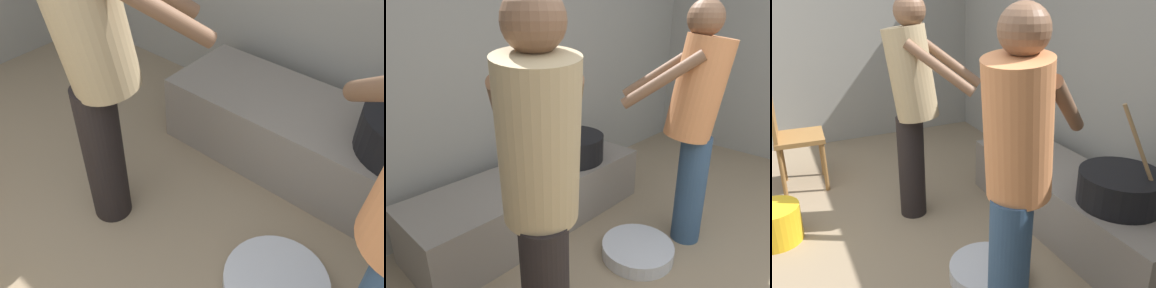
% 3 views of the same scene
% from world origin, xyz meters
% --- Properties ---
extents(block_enclosure_rear, '(5.64, 0.20, 2.34)m').
position_xyz_m(block_enclosure_rear, '(0.00, 2.56, 1.17)').
color(block_enclosure_rear, gray).
rests_on(block_enclosure_rear, ground_plane).
extents(hearth_ledge, '(1.87, 0.60, 0.42)m').
position_xyz_m(hearth_ledge, '(-0.01, 2.04, 0.21)').
color(hearth_ledge, slate).
rests_on(hearth_ledge, ground_plane).
extents(cooking_pot_main, '(0.51, 0.51, 0.66)m').
position_xyz_m(cooking_pot_main, '(0.41, 2.03, 0.53)').
color(cooking_pot_main, black).
rests_on(cooking_pot_main, hearth_ledge).
extents(cook_in_orange_shirt, '(0.64, 0.74, 1.63)m').
position_xyz_m(cook_in_orange_shirt, '(0.62, 1.13, 0.94)').
color(cook_in_orange_shirt, navy).
rests_on(cook_in_orange_shirt, ground_plane).
extents(cook_in_tan_shirt, '(0.66, 0.73, 1.64)m').
position_xyz_m(cook_in_tan_shirt, '(-0.70, 1.10, 0.94)').
color(cook_in_tan_shirt, black).
rests_on(cook_in_tan_shirt, ground_plane).
extents(metal_mixing_bowl, '(0.48, 0.48, 0.10)m').
position_xyz_m(metal_mixing_bowl, '(0.22, 1.23, 0.05)').
color(metal_mixing_bowl, '#B7B7BC').
rests_on(metal_mixing_bowl, ground_plane).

